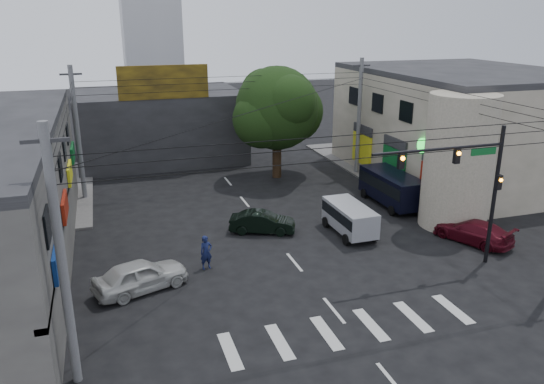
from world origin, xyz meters
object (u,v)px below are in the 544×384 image
silver_minivan (350,220)px  traffic_officer (206,252)px  utility_pole_far_right (359,117)px  navy_van (392,189)px  traffic_gantry (469,176)px  dark_sedan (262,222)px  utility_pole_near_left (62,261)px  street_tree (277,108)px  utility_pole_far_left (78,135)px  white_compact (141,275)px  maroon_sedan (473,231)px

silver_minivan → traffic_officer: silver_minivan is taller
utility_pole_far_right → navy_van: size_ratio=1.67×
traffic_gantry → traffic_officer: bearing=163.2°
traffic_gantry → dark_sedan: 11.84m
traffic_gantry → utility_pole_near_left: 18.66m
utility_pole_near_left → dark_sedan: size_ratio=2.27×
street_tree → traffic_gantry: street_tree is taller
street_tree → utility_pole_far_left: utility_pole_far_left is taller
street_tree → dark_sedan: 12.45m
street_tree → silver_minivan: bearing=-88.3°
traffic_gantry → white_compact: 16.34m
street_tree → utility_pole_far_left: 14.56m
utility_pole_near_left → utility_pole_far_right: (21.00, 20.50, 0.00)m
dark_sedan → maroon_sedan: size_ratio=0.84×
traffic_gantry → maroon_sedan: bearing=42.0°
silver_minivan → navy_van: (4.95, 3.80, 0.21)m
street_tree → utility_pole_far_right: size_ratio=0.95×
traffic_gantry → utility_pole_far_right: (2.68, 17.00, -0.23)m
navy_van → silver_minivan: bearing=126.5°
dark_sedan → maroon_sedan: maroon_sedan is taller
white_compact → silver_minivan: size_ratio=1.14×
navy_van → dark_sedan: bearing=100.6°
traffic_gantry → navy_van: traffic_gantry is taller
silver_minivan → utility_pole_far_left: bearing=51.9°
utility_pole_far_left → navy_van: bearing=-21.0°
traffic_gantry → white_compact: size_ratio=1.53×
street_tree → maroon_sedan: 17.57m
traffic_gantry → utility_pole_far_right: size_ratio=0.78×
dark_sedan → white_compact: (-7.41, -4.97, 0.11)m
maroon_sedan → silver_minivan: 6.92m
utility_pole_far_left → white_compact: utility_pole_far_left is taller
utility_pole_near_left → utility_pole_far_left: 20.50m
dark_sedan → traffic_gantry: bearing=-109.7°
maroon_sedan → utility_pole_far_right: bearing=-113.5°
white_compact → street_tree: bearing=-56.1°
navy_van → traffic_officer: (-13.80, -5.69, -0.21)m
silver_minivan → navy_van: navy_van is taller
traffic_gantry → navy_van: (1.50, 9.41, -3.74)m
traffic_gantry → utility_pole_far_left: bearing=137.1°
maroon_sedan → silver_minivan: (-6.13, 3.19, 0.24)m
traffic_gantry → utility_pole_far_right: bearing=81.1°
traffic_officer → maroon_sedan: bearing=-17.7°
utility_pole_far_right → traffic_officer: (-14.98, -13.29, -3.72)m
silver_minivan → navy_van: size_ratio=0.75×
white_compact → maroon_sedan: 18.31m
utility_pole_far_left → traffic_officer: bearing=-65.6°
utility_pole_far_right → white_compact: bearing=-141.5°
utility_pole_far_left → maroon_sedan: 25.88m
utility_pole_far_right → silver_minivan: utility_pole_far_right is taller
white_compact → silver_minivan: (12.18, 3.17, 0.14)m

